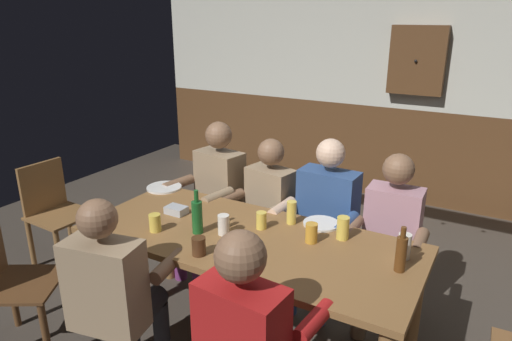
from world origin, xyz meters
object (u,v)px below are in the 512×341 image
(dining_table, at_px, (247,251))
(table_candle, at_px, (227,221))
(bottle_1, at_px, (197,216))
(pint_glass_5, at_px, (155,223))
(plate_0, at_px, (321,224))
(pint_glass_1, at_px, (224,225))
(person_2, at_px, (323,217))
(pint_glass_4, at_px, (404,246))
(person_5, at_px, (250,336))
(chair_empty_far_end, at_px, (55,211))
(plate_1, at_px, (164,187))
(pint_glass_2, at_px, (292,212))
(pint_glass_6, at_px, (343,228))
(person_0, at_px, (214,193))
(pint_glass_3, at_px, (199,246))
(pint_glass_7, at_px, (261,220))
(person_3, at_px, (390,235))
(person_4, at_px, (115,287))
(condiment_caddy, at_px, (176,210))
(bottle_0, at_px, (401,253))
(pint_glass_0, at_px, (311,233))
(person_1, at_px, (264,209))
(chair_empty_near_left, at_px, (9,280))
(wall_dart_cabinet, at_px, (417,60))

(dining_table, xyz_separation_m, table_candle, (-0.18, 0.05, 0.14))
(bottle_1, distance_m, pint_glass_5, 0.27)
(plate_0, relative_size, pint_glass_1, 1.84)
(person_2, distance_m, pint_glass_4, 0.82)
(table_candle, distance_m, bottle_1, 0.21)
(person_5, xyz_separation_m, pint_glass_4, (0.46, 0.88, 0.16))
(chair_empty_far_end, bearing_deg, plate_1, 108.73)
(pint_glass_2, xyz_separation_m, pint_glass_6, (0.36, -0.04, -0.01))
(table_candle, bearing_deg, pint_glass_5, -142.48)
(person_0, xyz_separation_m, table_candle, (0.53, -0.61, 0.12))
(plate_0, bearing_deg, person_2, 108.37)
(person_0, xyz_separation_m, bottle_1, (0.42, -0.77, 0.20))
(bottle_1, height_order, pint_glass_5, bottle_1)
(pint_glass_3, distance_m, pint_glass_7, 0.48)
(person_3, xyz_separation_m, person_4, (-1.13, -1.35, -0.00))
(pint_glass_2, height_order, pint_glass_6, pint_glass_2)
(condiment_caddy, relative_size, plate_0, 0.60)
(person_0, xyz_separation_m, person_2, (0.94, 0.01, -0.00))
(pint_glass_5, bearing_deg, bottle_0, 10.97)
(plate_1, distance_m, pint_glass_0, 1.36)
(plate_0, bearing_deg, chair_empty_far_end, -173.06)
(person_0, distance_m, person_1, 0.47)
(person_2, relative_size, person_3, 1.03)
(pint_glass_7, bearing_deg, bottle_0, -5.21)
(pint_glass_0, relative_size, pint_glass_4, 0.82)
(dining_table, xyz_separation_m, person_3, (0.70, 0.67, -0.01))
(person_4, distance_m, bottle_1, 0.63)
(plate_0, bearing_deg, person_5, -85.12)
(bottle_1, distance_m, pint_glass_4, 1.21)
(chair_empty_near_left, xyz_separation_m, pint_glass_5, (0.75, 0.54, 0.35))
(plate_0, bearing_deg, table_candle, -147.63)
(person_2, bearing_deg, person_4, 66.70)
(wall_dart_cabinet, bearing_deg, pint_glass_2, -93.91)
(plate_0, bearing_deg, pint_glass_5, -145.45)
(person_2, bearing_deg, bottle_1, 59.03)
(pint_glass_3, distance_m, pint_glass_6, 0.86)
(condiment_caddy, height_order, pint_glass_7, pint_glass_7)
(plate_1, bearing_deg, pint_glass_0, -10.66)
(person_0, xyz_separation_m, chair_empty_near_left, (-0.57, -1.42, -0.21))
(person_2, bearing_deg, wall_dart_cabinet, -89.99)
(person_1, height_order, pint_glass_3, person_1)
(pint_glass_0, relative_size, pint_glass_5, 1.07)
(bottle_0, relative_size, pint_glass_5, 2.28)
(wall_dart_cabinet, bearing_deg, chair_empty_near_left, -113.84)
(table_candle, relative_size, bottle_1, 0.29)
(plate_0, xyz_separation_m, bottle_1, (-0.62, -0.48, 0.10))
(pint_glass_2, distance_m, pint_glass_5, 0.86)
(pint_glass_1, height_order, pint_glass_6, pint_glass_6)
(dining_table, xyz_separation_m, pint_glass_4, (0.88, 0.21, 0.17))
(table_candle, distance_m, wall_dart_cabinet, 3.00)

